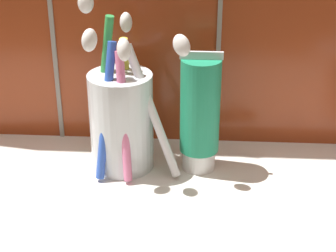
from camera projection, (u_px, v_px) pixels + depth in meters
sink_counter at (202, 220)px, 55.03cm from camera, size 74.47×30.71×2.00cm
toothbrush_cup at (126, 117)px, 59.81cm from camera, size 12.32×9.77×19.03cm
toothpaste_tube at (205, 113)px, 59.15cm from camera, size 4.43×4.22×13.43cm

